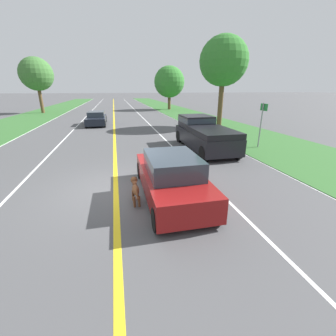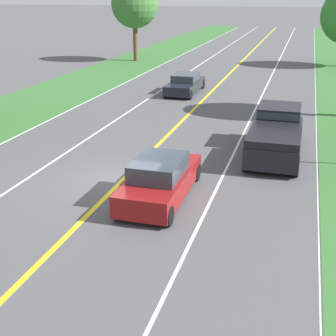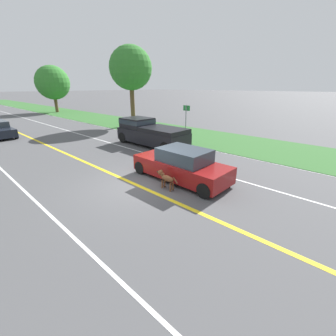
% 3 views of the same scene
% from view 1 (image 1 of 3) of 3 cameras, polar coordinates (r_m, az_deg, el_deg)
% --- Properties ---
extents(ground_plane, '(400.00, 400.00, 0.00)m').
position_cam_1_polar(ground_plane, '(8.29, -13.11, -5.28)').
color(ground_plane, '#4C4C4F').
extents(centre_divider_line, '(0.18, 160.00, 0.01)m').
position_cam_1_polar(centre_divider_line, '(8.29, -13.11, -5.25)').
color(centre_divider_line, yellow).
rests_on(centre_divider_line, ground).
extents(lane_edge_line_right, '(0.14, 160.00, 0.01)m').
position_cam_1_polar(lane_edge_line_right, '(10.74, 27.45, -1.25)').
color(lane_edge_line_right, white).
rests_on(lane_edge_line_right, ground).
extents(lane_dash_same_dir, '(0.10, 160.00, 0.01)m').
position_cam_1_polar(lane_dash_same_dir, '(8.93, 9.93, -3.19)').
color(lane_dash_same_dir, white).
rests_on(lane_dash_same_dir, ground).
extents(lane_dash_oncoming, '(0.10, 160.00, 0.01)m').
position_cam_1_polar(lane_dash_oncoming, '(9.07, -35.90, -6.47)').
color(lane_dash_oncoming, white).
rests_on(lane_dash_oncoming, ground).
extents(ego_car, '(1.83, 4.52, 1.46)m').
position_cam_1_polar(ego_car, '(7.33, 0.82, -2.38)').
color(ego_car, maroon).
rests_on(ego_car, ground).
extents(dog, '(0.23, 1.14, 0.77)m').
position_cam_1_polar(dog, '(7.09, -8.32, -5.11)').
color(dog, brown).
rests_on(dog, ground).
extents(pickup_truck, '(2.09, 5.50, 1.80)m').
position_cam_1_polar(pickup_truck, '(13.62, 8.98, 8.74)').
color(pickup_truck, black).
rests_on(pickup_truck, ground).
extents(oncoming_car, '(1.85, 4.70, 1.28)m').
position_cam_1_polar(oncoming_car, '(23.96, -17.71, 11.88)').
color(oncoming_car, black).
rests_on(oncoming_car, ground).
extents(roadside_tree_right_near, '(4.28, 4.28, 7.86)m').
position_cam_1_polar(roadside_tree_right_near, '(22.44, 13.94, 24.78)').
color(roadside_tree_right_near, brown).
rests_on(roadside_tree_right_near, ground).
extents(roadside_tree_right_far, '(5.08, 5.08, 7.04)m').
position_cam_1_polar(roadside_tree_right_far, '(40.33, 0.33, 21.02)').
color(roadside_tree_right_far, brown).
rests_on(roadside_tree_right_far, ground).
extents(roadside_tree_left_far, '(4.51, 4.51, 7.62)m').
position_cam_1_polar(roadside_tree_left_far, '(38.91, -30.46, 19.85)').
color(roadside_tree_left_far, brown).
rests_on(roadside_tree_left_far, ground).
extents(street_sign, '(0.11, 0.64, 2.64)m').
position_cam_1_polar(street_sign, '(14.63, 22.69, 11.16)').
color(street_sign, gray).
rests_on(street_sign, ground).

